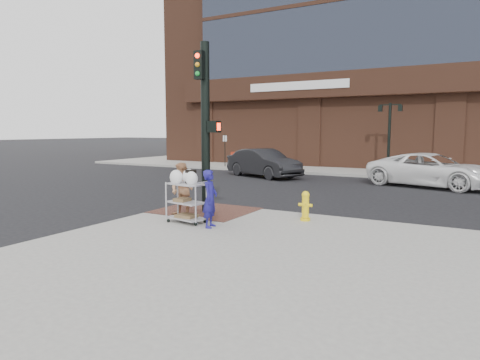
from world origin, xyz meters
The scene contains 14 objects.
ground centered at (0.00, 0.00, 0.00)m, with size 220.00×220.00×0.00m, color black.
brick_curb_ramp centered at (-0.60, 0.90, 0.16)m, with size 2.80×2.40×0.01m, color #532D26.
lamp_post centered at (2.00, 16.00, 2.62)m, with size 1.32×0.22×4.00m.
parking_sign centered at (-8.50, 15.00, 1.25)m, with size 0.05×0.05×2.20m, color black.
traffic_signal_pole centered at (-0.48, 0.77, 2.83)m, with size 0.61×0.51×5.00m.
woman_blue centered at (0.78, -0.93, 0.88)m, with size 0.53×0.35×1.46m, color navy.
pedestrian_tan centered at (-0.69, -0.11, 0.92)m, with size 0.75×0.58×1.53m, color tan.
sedan_dark centered at (-3.86, 11.52, 0.79)m, with size 1.67×4.78×1.57m, color black.
minivan_white centered at (4.74, 11.53, 0.78)m, with size 2.58×5.59×1.55m, color white.
utility_cart centered at (-0.07, -0.77, 0.79)m, with size 1.12×0.77×1.42m.
fire_hydrant centered at (2.60, 1.01, 0.56)m, with size 0.38×0.27×0.81m.
newsbox_red centered at (-7.80, 15.13, 0.65)m, with size 0.42×0.38×1.00m, color #A12412.
newsbox_yellow centered at (-5.52, 15.13, 0.71)m, with size 0.47×0.43×1.12m, color yellow.
newsbox_blue centered at (-6.72, 14.71, 0.60)m, with size 0.38×0.34×0.90m, color navy.
Camera 1 is at (6.66, -9.82, 2.59)m, focal length 32.00 mm.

